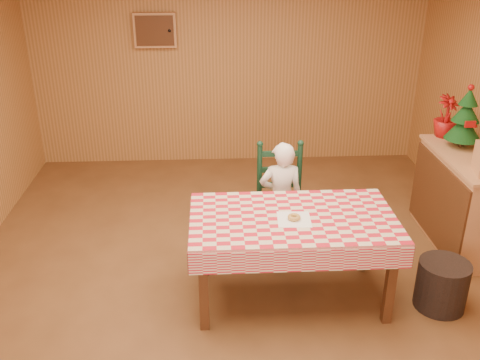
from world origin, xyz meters
The scene contains 11 objects.
ground centered at (0.00, 0.00, 0.00)m, with size 6.00×6.00×0.00m, color brown.
cabin_walls centered at (0.00, 0.53, 1.83)m, with size 5.10×6.05×2.65m.
dining_table centered at (0.41, -0.13, 0.69)m, with size 1.66×0.96×0.77m.
ladder_chair centered at (0.41, 0.66, 0.50)m, with size 0.44×0.40×1.08m.
seated_child centered at (0.41, 0.60, 0.56)m, with size 0.41×0.27×1.12m, color white.
napkin centered at (0.41, -0.18, 0.77)m, with size 0.26×0.26×0.00m, color white.
donut centered at (0.41, -0.18, 0.79)m, with size 0.10×0.10×0.04m, color #B78C42.
shelf_unit centered at (2.19, 0.66, 0.47)m, with size 0.54×1.24×0.93m.
christmas_tree centered at (2.20, 0.91, 1.21)m, with size 0.34×0.34×0.62m.
flower_arrangement centered at (2.15, 1.21, 1.14)m, with size 0.24×0.24×0.43m, color #980E0E.
storage_bin centered at (1.63, -0.33, 0.21)m, with size 0.41×0.41×0.41m, color black.
Camera 1 is at (-0.22, -3.85, 2.80)m, focal length 40.00 mm.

